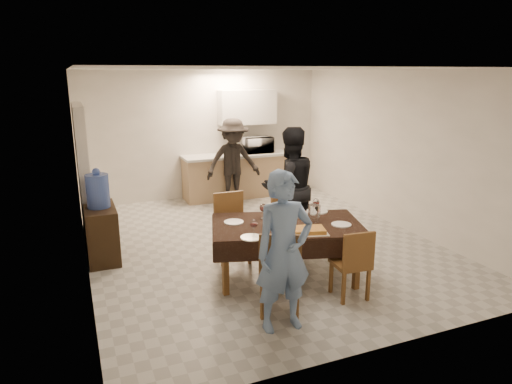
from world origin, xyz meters
TOP-DOWN VIEW (x-y plane):
  - floor at (0.00, 0.00)m, footprint 5.00×6.00m
  - ceiling at (0.00, 0.00)m, footprint 5.00×6.00m
  - wall_back at (0.00, 3.00)m, footprint 5.00×0.02m
  - wall_front at (0.00, -3.00)m, footprint 5.00×0.02m
  - wall_left at (-2.50, 0.00)m, footprint 0.02×6.00m
  - wall_right at (2.50, 0.00)m, footprint 0.02×6.00m
  - stub_partition at (-2.42, 1.20)m, footprint 0.15×1.40m
  - kitchen_base_cabinet at (0.60, 2.68)m, footprint 2.20×0.60m
  - kitchen_worktop at (0.60, 2.68)m, footprint 2.24×0.64m
  - upper_cabinet at (0.90, 2.82)m, footprint 1.20×0.34m
  - dining_table at (-0.15, -1.24)m, footprint 2.08×1.56m
  - chair_near_left at (-0.60, -2.08)m, footprint 0.59×0.60m
  - chair_near_right at (0.30, -2.07)m, footprint 0.42×0.42m
  - chair_far_left at (-0.60, -0.58)m, footprint 0.43×0.43m
  - chair_far_right at (0.30, -0.58)m, footprint 0.56×0.57m
  - console at (-2.28, 0.27)m, footprint 0.41×0.82m
  - water_jug at (-2.28, 0.27)m, footprint 0.31×0.31m
  - wine_bottle at (-0.20, -1.19)m, footprint 0.07×0.07m
  - water_pitcher at (0.20, -1.29)m, footprint 0.14×0.14m
  - savoury_tart at (-0.05, -1.62)m, footprint 0.50×0.42m
  - salad_bowl at (0.15, -1.06)m, footprint 0.16×0.16m
  - mushroom_dish at (-0.20, -0.96)m, footprint 0.22×0.22m
  - wine_glass_a at (-0.70, -1.49)m, footprint 0.09×0.09m
  - wine_glass_b at (0.40, -0.99)m, footprint 0.09×0.09m
  - wine_glass_c at (-0.35, -0.94)m, footprint 0.09×0.09m
  - plate_near_left at (-0.75, -1.54)m, footprint 0.25×0.25m
  - plate_near_right at (0.45, -1.54)m, footprint 0.25×0.25m
  - plate_far_left at (-0.75, -0.94)m, footprint 0.25×0.25m
  - plate_far_right at (0.45, -0.94)m, footprint 0.28×0.28m
  - microwave at (1.08, 2.68)m, footprint 0.59×0.40m
  - person_near at (-0.70, -2.29)m, footprint 0.61×0.41m
  - person_far at (0.40, -0.19)m, footprint 0.89×0.70m
  - person_kitchen at (0.37, 2.23)m, footprint 1.09×0.63m

SIDE VIEW (x-z plane):
  - floor at x=0.00m, z-range -0.01..0.01m
  - console at x=-2.28m, z-range 0.00..0.76m
  - kitchen_base_cabinet at x=0.60m, z-range 0.00..0.86m
  - chair_near_right at x=0.30m, z-range 0.29..0.75m
  - chair_far_left at x=-0.60m, z-range 0.32..0.83m
  - chair_near_left at x=-0.60m, z-range 0.33..0.85m
  - chair_far_right at x=0.30m, z-range 0.33..0.86m
  - dining_table at x=-0.15m, z-range 0.33..1.05m
  - plate_far_left at x=-0.75m, z-range 0.72..0.74m
  - plate_near_right at x=0.45m, z-range 0.72..0.74m
  - plate_near_left at x=-0.75m, z-range 0.72..0.74m
  - plate_far_right at x=0.45m, z-range 0.72..0.74m
  - mushroom_dish at x=-0.20m, z-range 0.72..0.76m
  - savoury_tart at x=-0.05m, z-range 0.72..0.77m
  - salad_bowl at x=0.15m, z-range 0.72..0.78m
  - wine_glass_c at x=-0.35m, z-range 0.72..0.92m
  - wine_glass_b at x=0.40m, z-range 0.72..0.93m
  - wine_glass_a at x=-0.70m, z-range 0.72..0.93m
  - person_near at x=-0.70m, z-range 0.00..1.66m
  - water_pitcher at x=0.20m, z-range 0.72..0.94m
  - person_kitchen at x=0.37m, z-range 0.00..1.69m
  - wine_bottle at x=-0.20m, z-range 0.72..1.00m
  - kitchen_worktop at x=0.60m, z-range 0.86..0.91m
  - person_far at x=0.40m, z-range 0.00..1.79m
  - water_jug at x=-2.28m, z-range 0.76..1.22m
  - stub_partition at x=-2.42m, z-range 0.00..2.10m
  - microwave at x=1.08m, z-range 0.91..1.24m
  - wall_back at x=0.00m, z-range 0.00..2.60m
  - wall_front at x=0.00m, z-range 0.00..2.60m
  - wall_left at x=-2.50m, z-range 0.00..2.60m
  - wall_right at x=2.50m, z-range 0.00..2.60m
  - upper_cabinet at x=0.90m, z-range 1.50..2.20m
  - ceiling at x=0.00m, z-range 2.59..2.61m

